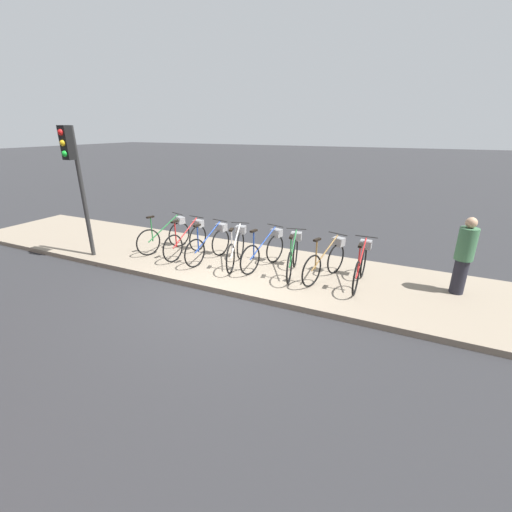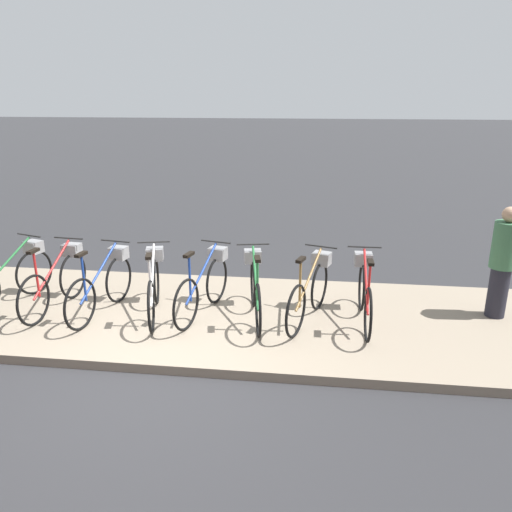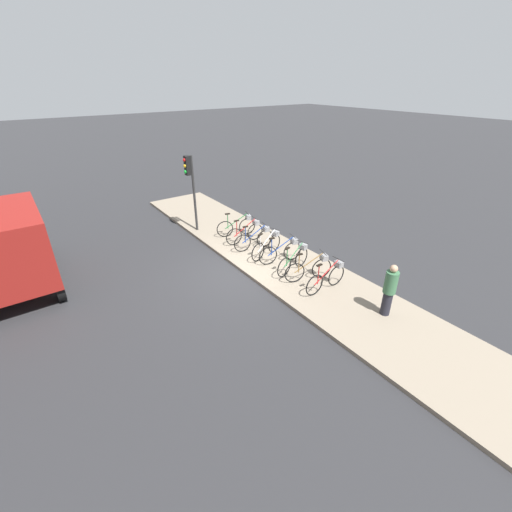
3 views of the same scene
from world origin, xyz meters
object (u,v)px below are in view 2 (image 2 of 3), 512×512
at_px(parked_bicycle_1, 58,279).
at_px(pedestrian, 503,261).
at_px(parked_bicycle_6, 311,289).
at_px(parked_bicycle_2, 104,282).
at_px(parked_bicycle_3, 154,284).
at_px(parked_bicycle_4, 205,283).
at_px(parked_bicycle_5, 255,287).
at_px(parked_bicycle_0, 12,274).
at_px(parked_bicycle_7, 365,290).

xyz_separation_m(parked_bicycle_1, pedestrian, (6.15, 0.47, 0.36)).
xyz_separation_m(parked_bicycle_6, pedestrian, (2.55, 0.42, 0.36)).
relative_size(parked_bicycle_2, pedestrian, 1.05).
bearing_deg(parked_bicycle_6, parked_bicycle_3, -177.67).
xyz_separation_m(parked_bicycle_4, parked_bicycle_5, (0.71, -0.06, 0.00)).
xyz_separation_m(parked_bicycle_1, parked_bicycle_6, (3.59, 0.06, 0.00)).
relative_size(parked_bicycle_0, parked_bicycle_1, 0.96).
height_order(parked_bicycle_4, parked_bicycle_6, same).
distance_m(parked_bicycle_4, parked_bicycle_5, 0.71).
distance_m(parked_bicycle_0, parked_bicycle_2, 1.47).
xyz_separation_m(parked_bicycle_5, pedestrian, (3.31, 0.44, 0.36)).
height_order(parked_bicycle_2, pedestrian, pedestrian).
relative_size(parked_bicycle_1, parked_bicycle_3, 1.02).
bearing_deg(parked_bicycle_7, parked_bicycle_2, -177.71).
height_order(parked_bicycle_3, parked_bicycle_7, same).
bearing_deg(parked_bicycle_3, parked_bicycle_2, -177.84).
distance_m(parked_bicycle_1, parked_bicycle_6, 3.59).
relative_size(parked_bicycle_0, parked_bicycle_3, 0.98).
distance_m(parked_bicycle_0, parked_bicycle_4, 2.87).
bearing_deg(parked_bicycle_2, parked_bicycle_0, 174.35).
relative_size(parked_bicycle_4, pedestrian, 1.04).
height_order(parked_bicycle_4, parked_bicycle_5, same).
bearing_deg(parked_bicycle_5, parked_bicycle_4, 175.13).
height_order(parked_bicycle_0, parked_bicycle_5, same).
height_order(parked_bicycle_3, parked_bicycle_5, same).
bearing_deg(parked_bicycle_6, parked_bicycle_5, -178.26).
height_order(parked_bicycle_2, parked_bicycle_4, same).
relative_size(parked_bicycle_2, parked_bicycle_3, 1.02).
xyz_separation_m(parked_bicycle_5, parked_bicycle_6, (0.76, 0.02, 0.00)).
distance_m(parked_bicycle_1, parked_bicycle_7, 4.31).
bearing_deg(parked_bicycle_2, parked_bicycle_5, 2.48).
distance_m(parked_bicycle_0, pedestrian, 6.91).
bearing_deg(parked_bicycle_2, parked_bicycle_7, 2.29).
distance_m(parked_bicycle_1, parked_bicycle_2, 0.72).
distance_m(parked_bicycle_6, parked_bicycle_7, 0.72).
bearing_deg(pedestrian, parked_bicycle_4, -174.63).
bearing_deg(parked_bicycle_0, parked_bicycle_7, -0.01).
bearing_deg(parked_bicycle_3, parked_bicycle_4, 10.17).
height_order(parked_bicycle_5, parked_bicycle_7, same).
height_order(parked_bicycle_0, parked_bicycle_7, same).
bearing_deg(parked_bicycle_0, pedestrian, 3.20).
distance_m(parked_bicycle_5, pedestrian, 3.36).
xyz_separation_m(parked_bicycle_0, parked_bicycle_5, (3.58, -0.05, 0.00)).
xyz_separation_m(parked_bicycle_0, pedestrian, (6.89, 0.39, 0.36)).
xyz_separation_m(parked_bicycle_4, parked_bicycle_6, (1.47, -0.04, 0.00)).
xyz_separation_m(parked_bicycle_3, parked_bicycle_7, (2.88, 0.12, 0.00)).
relative_size(parked_bicycle_0, parked_bicycle_5, 0.97).
height_order(parked_bicycle_6, parked_bicycle_7, same).
bearing_deg(parked_bicycle_2, parked_bicycle_3, 2.16).
height_order(parked_bicycle_2, parked_bicycle_3, same).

